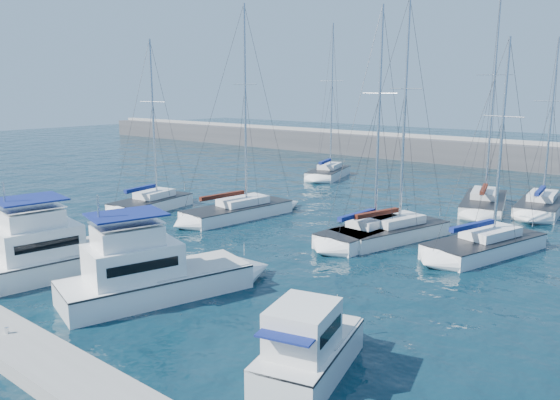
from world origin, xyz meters
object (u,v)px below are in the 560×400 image
Objects in this scene: sailboat_back_c at (541,205)px; sailboat_back_a at (328,172)px; sailboat_back_b at (484,203)px; motor_yacht_stbd_inner at (148,275)px; motor_yacht_port_inner at (52,253)px; sailboat_mid_c at (368,232)px; sailboat_mid_d at (391,231)px; motor_yacht_stbd_outer at (307,351)px; sailboat_mid_e at (485,245)px; sailboat_mid_b at (238,211)px; sailboat_mid_a at (151,203)px; motor_yacht_port_outer at (12,250)px.

sailboat_back_a is at bearing 165.39° from sailboat_back_c.
sailboat_back_a is 19.92m from sailboat_back_b.
motor_yacht_stbd_inner is 37.65m from sailboat_back_a.
motor_yacht_port_inner is 0.60× the size of sailboat_mid_c.
sailboat_back_c is (5.50, 15.11, -0.02)m from sailboat_mid_d.
sailboat_back_a is 1.21× the size of sailboat_back_c.
sailboat_back_b is at bearing 83.92° from motor_yacht_stbd_outer.
motor_yacht_port_inner is 0.52× the size of sailboat_back_b.
sailboat_mid_c reaches higher than motor_yacht_stbd_inner.
sailboat_mid_c is at bearing -118.42° from sailboat_back_c.
sailboat_back_c is (23.14, -3.22, -0.05)m from sailboat_back_a.
sailboat_mid_c is 1.16× the size of sailboat_mid_e.
sailboat_mid_b reaches higher than sailboat_back_c.
sailboat_back_a is 23.36m from sailboat_back_c.
sailboat_mid_a is 1.07× the size of sailboat_mid_e.
sailboat_mid_c is (-7.23, 16.49, -0.41)m from motor_yacht_stbd_outer.
motor_yacht_stbd_outer is 31.19m from sailboat_back_b.
sailboat_mid_c is at bearing 67.69° from motor_yacht_port_outer.
sailboat_back_b reaches higher than motor_yacht_stbd_outer.
motor_yacht_stbd_outer is 0.38× the size of sailboat_mid_c.
sailboat_mid_e is 14.39m from sailboat_back_c.
sailboat_mid_a is (-8.72, 13.33, -0.61)m from motor_yacht_port_inner.
motor_yacht_port_outer is 0.46× the size of sailboat_mid_d.
motor_yacht_stbd_inner is at bearing 18.93° from motor_yacht_port_inner.
motor_yacht_stbd_outer is 0.41× the size of sailboat_mid_a.
sailboat_mid_a is at bearing 138.38° from motor_yacht_stbd_outer.
sailboat_mid_a is at bearing -165.21° from sailboat_mid_c.
sailboat_mid_d is 6.02m from sailboat_mid_e.
sailboat_mid_a reaches higher than motor_yacht_stbd_inner.
motor_yacht_port_inner is 0.58× the size of sailboat_mid_d.
sailboat_mid_b is (-1.21, 15.85, -0.60)m from motor_yacht_port_inner.
motor_yacht_port_inner is (2.88, 0.80, 0.19)m from motor_yacht_port_outer.
motor_yacht_port_inner is 20.97m from sailboat_mid_d.
sailboat_back_c is (-0.47, 14.38, 0.01)m from sailboat_mid_e.
sailboat_mid_a is (-25.87, 13.19, -0.42)m from motor_yacht_stbd_outer.
motor_yacht_port_inner is at bearing 165.86° from motor_yacht_stbd_outer.
motor_yacht_port_outer is 21.64m from sailboat_mid_c.
motor_yacht_stbd_inner is 0.62× the size of sailboat_mid_c.
sailboat_mid_b is at bearing 10.24° from sailboat_mid_a.
sailboat_mid_a is at bearing 126.43° from motor_yacht_port_outer.
motor_yacht_stbd_inner is at bearing -113.30° from sailboat_back_c.
sailboat_back_b reaches higher than sailboat_mid_c.
motor_yacht_port_inner is at bearing -78.30° from sailboat_mid_b.
motor_yacht_port_inner is at bearing -105.44° from sailboat_mid_d.
motor_yacht_port_inner is at bearing -65.16° from sailboat_mid_a.
sailboat_mid_a is at bearing -148.68° from sailboat_back_c.
motor_yacht_stbd_inner is at bearing -85.46° from sailboat_back_a.
sailboat_mid_c is 0.97× the size of sailboat_mid_d.
sailboat_mid_c is 1.61m from sailboat_mid_d.
sailboat_back_a is at bearing 112.39° from sailboat_mid_b.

